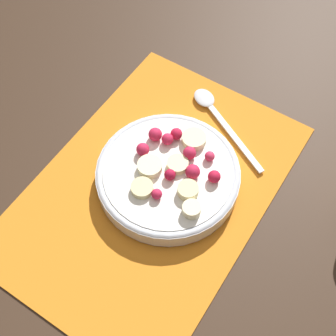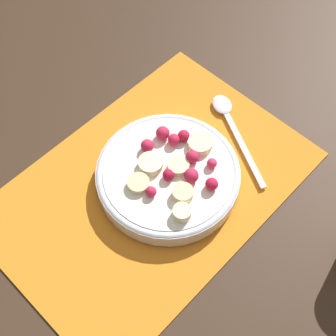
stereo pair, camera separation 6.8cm
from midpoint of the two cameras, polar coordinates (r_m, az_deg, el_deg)
name	(u,v)px [view 2 (the right image)]	position (r m, az deg, el deg)	size (l,w,h in m)	color
ground_plane	(151,187)	(0.71, 0.68, -2.52)	(3.00, 3.00, 0.00)	#382619
placemat	(151,186)	(0.71, 0.68, -2.41)	(0.47, 0.32, 0.01)	orange
fruit_bowl	(169,174)	(0.69, 2.85, -1.00)	(0.21, 0.21, 0.05)	silver
spoon	(229,119)	(0.78, 9.95, 5.71)	(0.10, 0.18, 0.01)	silver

